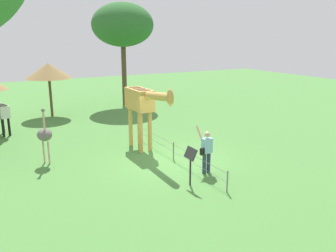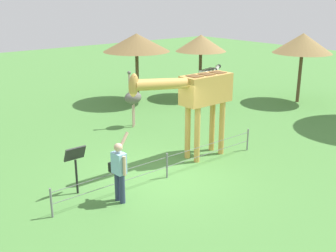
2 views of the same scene
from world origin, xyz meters
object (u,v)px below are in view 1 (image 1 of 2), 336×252
object	(u,v)px
ostrich	(45,135)
tree_west	(123,25)
shade_hut_near	(48,71)
info_sign	(191,159)
giraffe	(142,103)
zebra	(1,112)
visitor	(206,150)

from	to	relation	value
ostrich	tree_west	distance (m)	12.93
ostrich	shade_hut_near	distance (m)	8.84
shade_hut_near	info_sign	world-z (taller)	shade_hut_near
tree_west	info_sign	xyz separation A→B (m)	(14.23, -3.36, -4.67)
giraffe	ostrich	distance (m)	4.17
zebra	tree_west	bearing A→B (deg)	117.33
zebra	visitor	bearing A→B (deg)	33.72
tree_west	info_sign	bearing A→B (deg)	-13.30
ostrich	tree_west	xyz separation A→B (m)	(-9.75, 7.24, 4.44)
giraffe	tree_west	distance (m)	11.12
giraffe	shade_hut_near	xyz separation A→B (m)	(-8.80, -2.23, 0.73)
giraffe	tree_west	size ratio (longest dim) A/B	0.53
giraffe	info_sign	bearing A→B (deg)	-2.53
visitor	ostrich	xyz separation A→B (m)	(-3.84, -4.96, 0.27)
giraffe	info_sign	world-z (taller)	giraffe
ostrich	info_sign	size ratio (longest dim) A/B	1.70
info_sign	tree_west	bearing A→B (deg)	166.70
visitor	info_sign	bearing A→B (deg)	-59.70
shade_hut_near	tree_west	world-z (taller)	tree_west
tree_west	info_sign	world-z (taller)	tree_west
ostrich	tree_west	size ratio (longest dim) A/B	0.31
ostrich	visitor	bearing A→B (deg)	52.23
giraffe	shade_hut_near	world-z (taller)	shade_hut_near
ostrich	tree_west	bearing A→B (deg)	143.42
ostrich	info_sign	bearing A→B (deg)	40.85
visitor	ostrich	world-z (taller)	ostrich
zebra	info_sign	bearing A→B (deg)	27.21
giraffe	info_sign	distance (m)	4.33
info_sign	zebra	bearing A→B (deg)	-152.79
visitor	info_sign	xyz separation A→B (m)	(0.64, -1.09, 0.05)
zebra	tree_west	xyz separation A→B (m)	(-4.36, 8.44, 4.46)
visitor	zebra	xyz separation A→B (m)	(-9.23, -6.16, 0.26)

